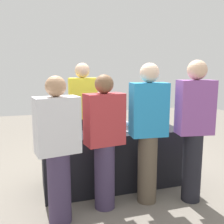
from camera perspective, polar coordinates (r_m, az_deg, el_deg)
ground_plane at (r=3.77m, az=0.00°, el=-15.58°), size 12.00×12.00×0.00m
tasting_table at (r=3.62m, az=0.00°, el=-10.01°), size 1.86×0.71×0.78m
wine_bottle_0 at (r=3.49m, az=-7.98°, el=-2.42°), size 0.07×0.07×0.30m
wine_bottle_1 at (r=3.51m, az=-5.83°, el=-2.09°), size 0.07×0.07×0.33m
wine_bottle_2 at (r=3.75m, az=4.63°, el=-1.26°), size 0.08×0.08×0.33m
wine_bottle_3 at (r=3.80m, az=7.27°, el=-1.36°), size 0.07×0.07×0.31m
wine_glass_0 at (r=3.26m, az=-9.94°, el=-3.30°), size 0.07×0.07×0.15m
wine_glass_1 at (r=3.35m, az=2.02°, el=-2.93°), size 0.07×0.07×0.14m
wine_glass_2 at (r=3.42m, az=3.33°, el=-2.62°), size 0.07×0.07×0.14m
wine_glass_3 at (r=3.45m, az=5.14°, el=-2.70°), size 0.07×0.07×0.13m
ice_bucket at (r=3.66m, az=8.32°, el=-1.98°), size 0.19×0.19×0.20m
server_pouring at (r=4.05m, az=-6.42°, el=-0.29°), size 0.43×0.25×1.69m
guest_0 at (r=2.68m, az=-11.91°, el=-7.69°), size 0.47×0.31×1.54m
guest_1 at (r=2.90m, az=-1.69°, el=-6.03°), size 0.46×0.30×1.54m
guest_2 at (r=3.04m, az=8.03°, el=-3.85°), size 0.44×0.27×1.67m
guest_3 at (r=3.19m, az=17.73°, el=-3.18°), size 0.44×0.29×1.70m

